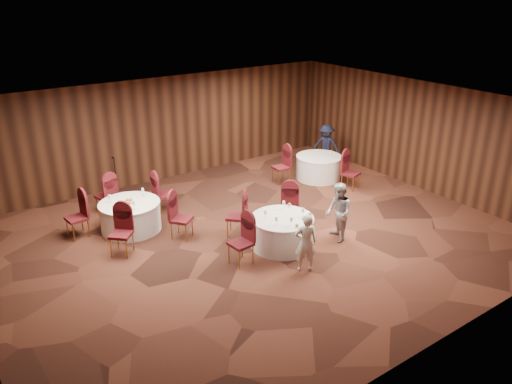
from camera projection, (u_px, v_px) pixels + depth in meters
ground at (254, 238)px, 12.26m from camera, size 12.00×12.00×0.00m
room_shell at (254, 162)px, 11.50m from camera, size 12.00×12.00×12.00m
table_main at (282, 232)px, 11.73m from camera, size 1.48×1.48×0.74m
table_left at (131, 216)px, 12.53m from camera, size 1.51×1.51×0.74m
table_right at (319, 167)px, 15.86m from camera, size 1.44×1.44×0.74m
chairs_main at (257, 220)px, 12.04m from camera, size 2.90×1.86×1.00m
chairs_left at (130, 211)px, 12.49m from camera, size 2.93×3.13×1.00m
chairs_right at (315, 170)px, 15.24m from camera, size 2.01×2.23×1.00m
tabletop_main at (290, 214)px, 11.55m from camera, size 1.06×1.15×0.22m
tabletop_left at (129, 200)px, 12.36m from camera, size 0.92×0.78×0.22m
tabletop_right at (331, 152)px, 15.57m from camera, size 0.08×0.08×0.22m
mic_stand at (118, 194)px, 13.71m from camera, size 0.24×0.24×1.49m
woman_a at (306, 243)px, 10.62m from camera, size 0.58×0.51×1.33m
woman_b at (338, 213)px, 11.89m from camera, size 0.77×0.86×1.45m
man_c at (326, 145)px, 16.83m from camera, size 0.95×1.08×1.44m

